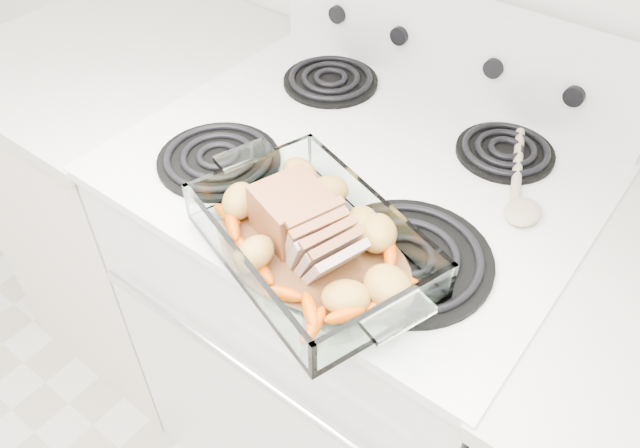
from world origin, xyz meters
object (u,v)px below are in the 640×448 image
Objects in this scene: counter_left at (154,202)px; electric_range at (353,318)px; baking_dish at (311,247)px; pork_roast at (297,225)px.

electric_range is at bearing 0.10° from counter_left.
counter_left is 2.70× the size of baking_dish.
electric_range is 0.67m from counter_left.
pork_roast is at bearing -18.67° from counter_left.
pork_roast is at bearing -161.70° from baking_dish.
pork_roast is (0.72, -0.24, 0.52)m from counter_left.
baking_dish is 0.04m from pork_roast.
electric_range reaches higher than pork_roast.
baking_dish reaches higher than counter_left.
baking_dish is at bearing 5.38° from pork_roast.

